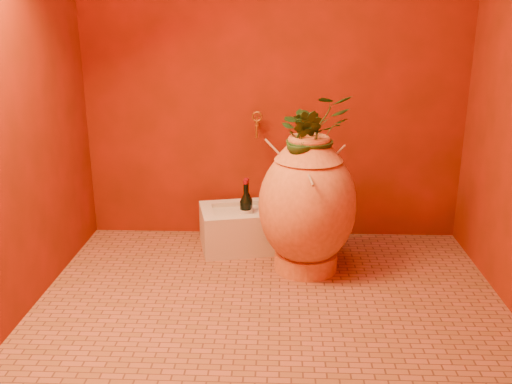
{
  "coord_description": "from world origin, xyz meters",
  "views": [
    {
      "loc": [
        0.04,
        -2.72,
        1.49
      ],
      "look_at": [
        -0.09,
        0.35,
        0.51
      ],
      "focal_mm": 40.0,
      "sensor_mm": 36.0,
      "label": 1
    }
  ],
  "objects_px": {
    "wine_bottle_a": "(266,208)",
    "wall_tap": "(257,123)",
    "amphora": "(307,205)",
    "wine_bottle_c": "(247,210)",
    "stone_basin": "(246,228)",
    "wine_bottle_b": "(246,211)"
  },
  "relations": [
    {
      "from": "wine_bottle_c",
      "to": "amphora",
      "type": "bearing_deg",
      "value": -39.48
    },
    {
      "from": "amphora",
      "to": "wine_bottle_c",
      "type": "distance_m",
      "value": 0.5
    },
    {
      "from": "wine_bottle_c",
      "to": "wine_bottle_a",
      "type": "bearing_deg",
      "value": 20.48
    },
    {
      "from": "wine_bottle_a",
      "to": "wine_bottle_b",
      "type": "distance_m",
      "value": 0.15
    },
    {
      "from": "wine_bottle_c",
      "to": "wall_tap",
      "type": "relative_size",
      "value": 2.04
    },
    {
      "from": "amphora",
      "to": "wine_bottle_c",
      "type": "xyz_separation_m",
      "value": [
        -0.37,
        0.31,
        -0.14
      ]
    },
    {
      "from": "stone_basin",
      "to": "wall_tap",
      "type": "distance_m",
      "value": 0.69
    },
    {
      "from": "wine_bottle_c",
      "to": "wall_tap",
      "type": "xyz_separation_m",
      "value": [
        0.06,
        0.18,
        0.53
      ]
    },
    {
      "from": "stone_basin",
      "to": "wine_bottle_b",
      "type": "xyz_separation_m",
      "value": [
        0.0,
        -0.04,
        0.13
      ]
    },
    {
      "from": "stone_basin",
      "to": "amphora",
      "type": "bearing_deg",
      "value": -40.22
    },
    {
      "from": "amphora",
      "to": "stone_basin",
      "type": "bearing_deg",
      "value": 139.78
    },
    {
      "from": "wine_bottle_b",
      "to": "wall_tap",
      "type": "height_order",
      "value": "wall_tap"
    },
    {
      "from": "wine_bottle_a",
      "to": "wall_tap",
      "type": "bearing_deg",
      "value": 115.04
    },
    {
      "from": "amphora",
      "to": "wine_bottle_b",
      "type": "height_order",
      "value": "amphora"
    },
    {
      "from": "amphora",
      "to": "wine_bottle_b",
      "type": "bearing_deg",
      "value": 143.62
    },
    {
      "from": "stone_basin",
      "to": "wine_bottle_c",
      "type": "height_order",
      "value": "wine_bottle_c"
    },
    {
      "from": "wall_tap",
      "to": "stone_basin",
      "type": "bearing_deg",
      "value": -111.23
    },
    {
      "from": "stone_basin",
      "to": "wine_bottle_b",
      "type": "distance_m",
      "value": 0.14
    },
    {
      "from": "wine_bottle_a",
      "to": "wine_bottle_b",
      "type": "relative_size",
      "value": 0.97
    },
    {
      "from": "stone_basin",
      "to": "wine_bottle_a",
      "type": "bearing_deg",
      "value": 13.88
    },
    {
      "from": "wine_bottle_a",
      "to": "wall_tap",
      "type": "height_order",
      "value": "wall_tap"
    },
    {
      "from": "amphora",
      "to": "wine_bottle_c",
      "type": "relative_size",
      "value": 2.51
    }
  ]
}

